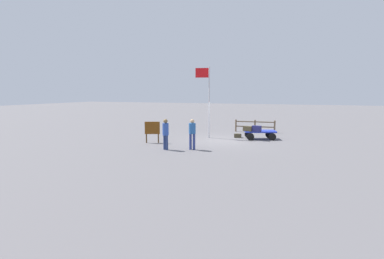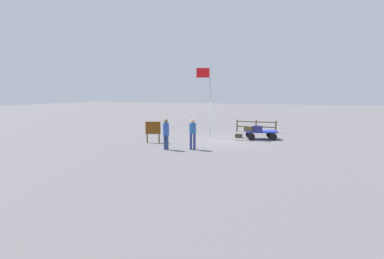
{
  "view_description": "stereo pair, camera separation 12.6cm",
  "coord_description": "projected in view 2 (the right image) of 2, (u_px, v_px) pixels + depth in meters",
  "views": [
    {
      "loc": [
        -5.09,
        19.14,
        3.19
      ],
      "look_at": [
        -0.03,
        6.0,
        1.43
      ],
      "focal_mm": 28.36,
      "sensor_mm": 36.0,
      "label": 1
    },
    {
      "loc": [
        -5.21,
        19.09,
        3.19
      ],
      "look_at": [
        -0.03,
        6.0,
        1.43
      ],
      "focal_mm": 28.36,
      "sensor_mm": 36.0,
      "label": 2
    }
  ],
  "objects": [
    {
      "name": "wooden_fence",
      "position": [
        256.0,
        125.0,
        23.87
      ],
      "size": [
        3.12,
        0.37,
        0.96
      ],
      "color": "brown",
      "rests_on": "ground"
    },
    {
      "name": "luggage_cart",
      "position": [
        261.0,
        133.0,
        20.41
      ],
      "size": [
        2.28,
        1.76,
        0.58
      ],
      "color": "#2235C2",
      "rests_on": "ground"
    },
    {
      "name": "suitcase_maroon",
      "position": [
        239.0,
        136.0,
        21.08
      ],
      "size": [
        0.51,
        0.36,
        0.27
      ],
      "color": "#3C3625",
      "rests_on": "ground"
    },
    {
      "name": "signboard",
      "position": [
        153.0,
        129.0,
        18.89
      ],
      "size": [
        0.9,
        0.39,
        1.33
      ],
      "color": "#4C3319",
      "rests_on": "ground"
    },
    {
      "name": "suitcase_navy",
      "position": [
        257.0,
        129.0,
        19.85
      ],
      "size": [
        0.62,
        0.44,
        0.39
      ],
      "color": "navy",
      "rests_on": "luggage_cart"
    },
    {
      "name": "worker_trailing",
      "position": [
        166.0,
        132.0,
        16.61
      ],
      "size": [
        0.45,
        0.45,
        1.71
      ],
      "color": "navy",
      "rests_on": "ground"
    },
    {
      "name": "worker_lead",
      "position": [
        193.0,
        131.0,
        16.63
      ],
      "size": [
        0.43,
        0.43,
        1.7
      ],
      "color": "navy",
      "rests_on": "ground"
    },
    {
      "name": "suitcase_grey",
      "position": [
        249.0,
        129.0,
        20.11
      ],
      "size": [
        0.65,
        0.43,
        0.33
      ],
      "color": "#433A26",
      "rests_on": "luggage_cart"
    },
    {
      "name": "flagpole",
      "position": [
        208.0,
        95.0,
        20.75
      ],
      "size": [
        1.02,
        0.22,
        4.89
      ],
      "color": "silver",
      "rests_on": "ground"
    },
    {
      "name": "ground_plane",
      "position": [
        225.0,
        140.0,
        19.91
      ],
      "size": [
        120.0,
        120.0,
        0.0
      ],
      "primitive_type": "plane",
      "color": "slate"
    }
  ]
}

